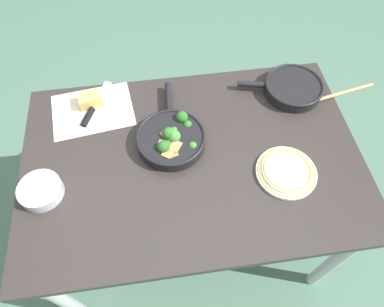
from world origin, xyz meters
TOP-DOWN VIEW (x-y plane):
  - ground_plane at (0.00, 0.00)m, footprint 14.00×14.00m
  - dining_table_red at (0.00, 0.00)m, footprint 1.22×0.81m
  - skillet_broccoli at (-0.07, 0.07)m, footprint 0.25×0.40m
  - skillet_eggs at (0.45, 0.25)m, footprint 0.34×0.24m
  - wooden_spoon at (0.57, 0.20)m, footprint 0.36×0.10m
  - parchment_sheet at (-0.36, 0.27)m, footprint 0.34×0.27m
  - grater_knife at (-0.36, 0.27)m, footprint 0.12×0.23m
  - cheese_block at (-0.36, 0.30)m, footprint 0.10×0.08m
  - dinner_plate_stack at (0.32, -0.12)m, footprint 0.21×0.21m
  - prep_bowl_steel at (-0.52, -0.08)m, footprint 0.14×0.14m

SIDE VIEW (x-z plane):
  - ground_plane at x=0.00m, z-range 0.00..0.00m
  - dining_table_red at x=0.00m, z-range 0.28..1.02m
  - parchment_sheet at x=-0.36m, z-range 0.73..0.74m
  - wooden_spoon at x=0.57m, z-range 0.73..0.75m
  - grater_knife at x=-0.36m, z-range 0.73..0.75m
  - dinner_plate_stack at x=0.32m, z-range 0.73..0.76m
  - prep_bowl_steel at x=-0.52m, z-range 0.73..0.78m
  - cheese_block at x=-0.36m, z-range 0.73..0.78m
  - skillet_eggs at x=0.45m, z-range 0.73..0.78m
  - skillet_broccoli at x=-0.07m, z-range 0.73..0.80m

